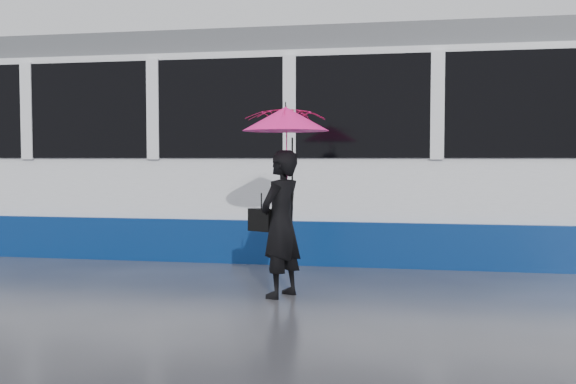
# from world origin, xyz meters

# --- Properties ---
(ground) EXTENTS (90.00, 90.00, 0.00)m
(ground) POSITION_xyz_m (0.00, 0.00, 0.00)
(ground) COLOR #2C2C32
(ground) RESTS_ON ground
(rails) EXTENTS (34.00, 1.51, 0.02)m
(rails) POSITION_xyz_m (0.00, 2.50, 0.01)
(rails) COLOR #3F3D38
(rails) RESTS_ON ground
(woman) EXTENTS (0.58, 0.68, 1.58)m
(woman) POSITION_xyz_m (-0.69, -0.79, 0.79)
(woman) COLOR black
(woman) RESTS_ON ground
(umbrella) EXTENTS (1.23, 1.23, 1.07)m
(umbrella) POSITION_xyz_m (-0.64, -0.79, 1.73)
(umbrella) COLOR #E11381
(umbrella) RESTS_ON ground
(handbag) EXTENTS (0.31, 0.23, 0.42)m
(handbag) POSITION_xyz_m (-0.91, -0.77, 0.83)
(handbag) COLOR black
(handbag) RESTS_ON ground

